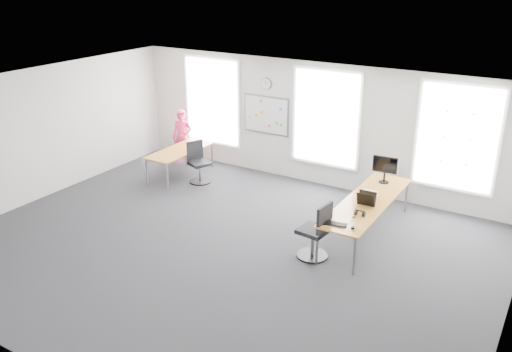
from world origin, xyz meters
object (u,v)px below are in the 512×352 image
Objects in this scene: chair_right at (316,234)px; person at (182,137)px; keyboard at (335,224)px; headphones at (359,213)px; desk_left at (180,152)px; chair_left at (198,164)px; desk_right at (367,203)px; monitor at (385,167)px.

person is at bearing -111.49° from chair_right.
keyboard is (0.35, 0.01, 0.29)m from chair_right.
person is 7.63× the size of headphones.
desk_left is 1.91× the size of chair_left.
keyboard reaches higher than desk_right.
monitor is (0.44, 2.39, 0.63)m from chair_right.
person is 2.58× the size of monitor.
desk_left is 4.60× the size of keyboard.
desk_right reaches higher than desk_left.
chair_left is 4.66m from monitor.
headphones is (5.88, -2.18, 0.07)m from person.
monitor is at bearing 72.43° from keyboard.
keyboard reaches higher than desk_left.
desk_right is 1.61× the size of desk_left.
person is 3.54× the size of keyboard.
desk_left is 0.65m from chair_left.
desk_right is at bearing 165.83° from chair_right.
monitor reaches higher than chair_right.
desk_left is at bearing 146.10° from headphones.
chair_right is (4.77, -2.00, -0.17)m from desk_left.
chair_right is 0.89m from headphones.
monitor is (5.20, 0.38, 0.46)m from desk_left.
chair_left is at bearing 141.20° from keyboard.
desk_left is at bearing 172.43° from desk_right.
headphones is at bearing -83.00° from chair_left.
headphones is (4.74, -1.37, 0.37)m from chair_left.
headphones is (0.59, 0.57, 0.33)m from chair_right.
desk_right is 5.39× the size of monitor.
monitor is at bearing -61.34° from chair_left.
monitor reaches higher than desk_right.
desk_right is 5.29m from desk_left.
keyboard is at bearing -96.19° from monitor.
person is (-0.52, 0.75, 0.10)m from desk_left.
headphones is 0.34× the size of monitor.
chair_right reaches higher than desk_right.
desk_right is at bearing 68.87° from keyboard.
keyboard is at bearing -21.31° from desk_left.
desk_left is 5.55m from headphones.
chair_left is at bearing -109.02° from chair_right.
chair_right is at bearing 165.50° from keyboard.
chair_right is 2.61× the size of keyboard.
person is at bearing 140.70° from headphones.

